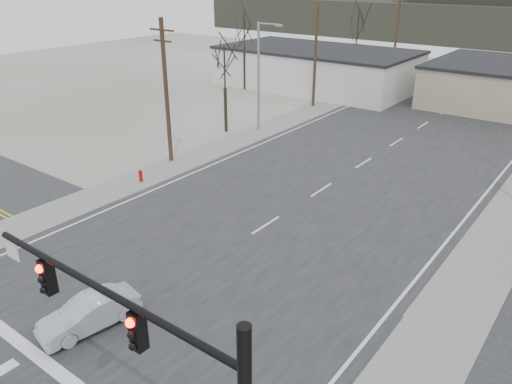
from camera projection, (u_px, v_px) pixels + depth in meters
ground at (157, 295)px, 21.51m from camera, size 140.00×140.00×0.00m
main_road at (329, 185)px, 32.42m from camera, size 18.00×110.00×0.05m
cross_road at (157, 295)px, 21.51m from camera, size 90.00×10.00×0.04m
sidewalk_left at (248, 136)px, 41.89m from camera, size 3.00×90.00×0.06m
fire_hydrant at (141, 176)px, 32.77m from camera, size 0.24×0.24×0.87m
building_left_far at (316, 68)px, 58.51m from camera, size 22.30×12.30×4.50m
upole_left_b at (166, 90)px, 34.44m from camera, size 2.20×0.30×10.00m
upole_left_c at (315, 54)px, 49.00m from camera, size 2.20×0.30×10.00m
upole_left_d at (396, 35)px, 63.56m from camera, size 2.20×0.30×10.00m
streetlight_main at (260, 71)px, 41.39m from camera, size 2.40×0.25×9.00m
tree_left_near at (225, 70)px, 41.09m from camera, size 3.30×3.30×7.35m
tree_left_far at (358, 29)px, 60.13m from camera, size 3.96×3.96×8.82m
tree_left_mid at (244, 33)px, 55.80m from camera, size 3.96×3.96×8.82m
hill_left at (365, 17)px, 106.31m from camera, size 70.00×18.00×7.00m
sedan_crossing at (89, 313)px, 19.30m from camera, size 2.08×4.10×1.29m
car_far_b at (452, 75)px, 61.70m from camera, size 3.17×4.95×1.57m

